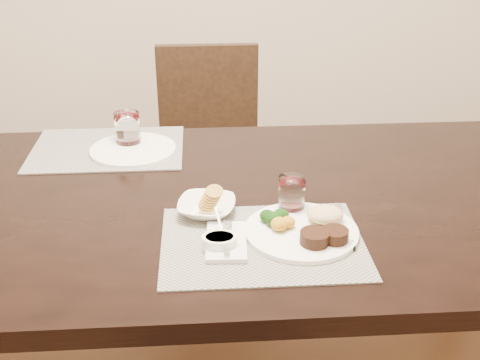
{
  "coord_description": "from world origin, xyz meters",
  "views": [
    {
      "loc": [
        -0.03,
        -1.39,
        1.49
      ],
      "look_at": [
        0.06,
        -0.04,
        0.82
      ],
      "focal_mm": 45.0,
      "sensor_mm": 36.0,
      "label": 1
    }
  ],
  "objects": [
    {
      "name": "sauce_ramekin",
      "position": [
        0.0,
        -0.25,
        0.77
      ],
      "size": [
        0.08,
        0.12,
        0.06
      ],
      "rotation": [
        0.0,
        0.0,
        0.24
      ],
      "color": "white",
      "rests_on": "placemat_near"
    },
    {
      "name": "wine_glass_near",
      "position": [
        0.19,
        -0.09,
        0.79
      ],
      "size": [
        0.07,
        0.07,
        0.09
      ],
      "rotation": [
        0.0,
        0.0,
        -0.22
      ],
      "color": "white",
      "rests_on": "placemat_near"
    },
    {
      "name": "napkin_fork",
      "position": [
        0.02,
        -0.23,
        0.76
      ],
      "size": [
        0.1,
        0.17,
        0.02
      ],
      "rotation": [
        0.0,
        0.0,
        -0.05
      ],
      "color": "silver",
      "rests_on": "placemat_near"
    },
    {
      "name": "far_plate",
      "position": [
        -0.24,
        0.31,
        0.76
      ],
      "size": [
        0.26,
        0.26,
        0.01
      ],
      "primitive_type": "cylinder",
      "color": "white",
      "rests_on": "placemat_far"
    },
    {
      "name": "steak_knife",
      "position": [
        0.3,
        -0.21,
        0.76
      ],
      "size": [
        0.04,
        0.22,
        0.01
      ],
      "rotation": [
        0.0,
        0.0,
        -0.17
      ],
      "color": "silver",
      "rests_on": "placemat_near"
    },
    {
      "name": "dinner_plate",
      "position": [
        0.21,
        -0.2,
        0.77
      ],
      "size": [
        0.27,
        0.27,
        0.05
      ],
      "rotation": [
        0.0,
        0.0,
        -0.32
      ],
      "color": "white",
      "rests_on": "placemat_near"
    },
    {
      "name": "dining_table",
      "position": [
        0.0,
        0.0,
        0.67
      ],
      "size": [
        2.0,
        1.0,
        0.75
      ],
      "color": "black",
      "rests_on": "ground"
    },
    {
      "name": "wine_glass_far",
      "position": [
        -0.26,
        0.36,
        0.8
      ],
      "size": [
        0.08,
        0.08,
        0.11
      ],
      "rotation": [
        0.0,
        0.0,
        0.29
      ],
      "color": "white",
      "rests_on": "placemat_far"
    },
    {
      "name": "cracker_bowl",
      "position": [
        -0.02,
        -0.09,
        0.77
      ],
      "size": [
        0.16,
        0.16,
        0.06
      ],
      "rotation": [
        0.0,
        0.0,
        -0.19
      ],
      "color": "white",
      "rests_on": "placemat_near"
    },
    {
      "name": "placemat_far",
      "position": [
        -0.32,
        0.34,
        0.75
      ],
      "size": [
        0.46,
        0.34,
        0.0
      ],
      "primitive_type": "cube",
      "color": "gray",
      "rests_on": "dining_table"
    },
    {
      "name": "placemat_near",
      "position": [
        0.1,
        -0.23,
        0.75
      ],
      "size": [
        0.46,
        0.34,
        0.0
      ],
      "primitive_type": "cube",
      "color": "gray",
      "rests_on": "dining_table"
    },
    {
      "name": "chair_far",
      "position": [
        0.0,
        0.93,
        0.5
      ],
      "size": [
        0.42,
        0.42,
        0.9
      ],
      "color": "black",
      "rests_on": "ground"
    }
  ]
}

